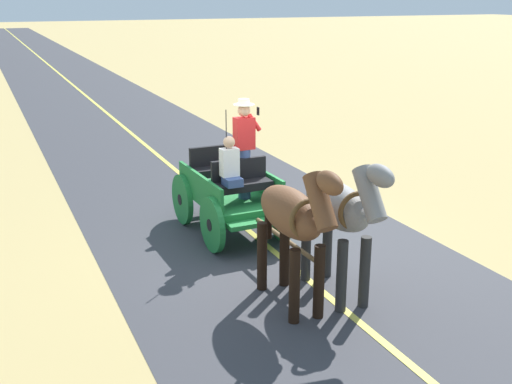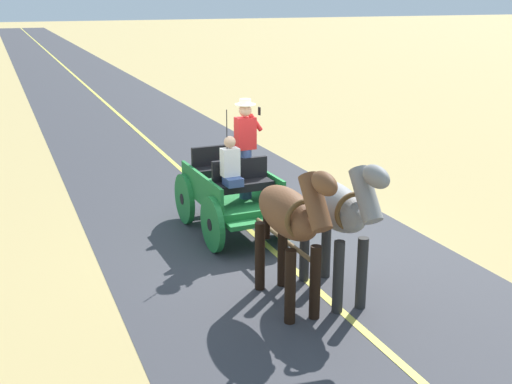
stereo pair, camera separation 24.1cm
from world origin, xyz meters
The scene contains 6 objects.
ground_plane centered at (0.00, 0.00, 0.00)m, with size 200.00×200.00×0.00m, color tan.
road_surface centered at (0.00, 0.00, 0.00)m, with size 5.71×160.00×0.01m, color #38383D.
road_centre_stripe centered at (0.00, 0.00, 0.01)m, with size 0.12×160.00×0.00m, color #DBCC4C.
horse_drawn_carriage centered at (0.31, -0.69, 0.82)m, with size 1.47×4.51×2.50m.
horse_near_side centered at (-0.13, 2.33, 1.32)m, with size 0.61×2.13×2.21m.
horse_off_side centered at (0.61, 2.35, 1.32)m, with size 0.59×2.13×2.21m.
Camera 1 is at (4.34, 9.55, 4.21)m, focal length 44.60 mm.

